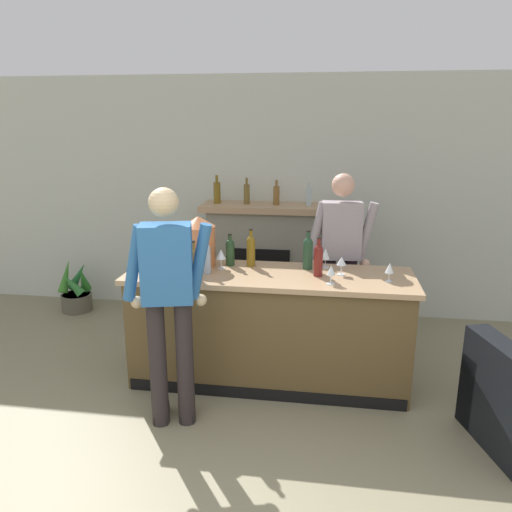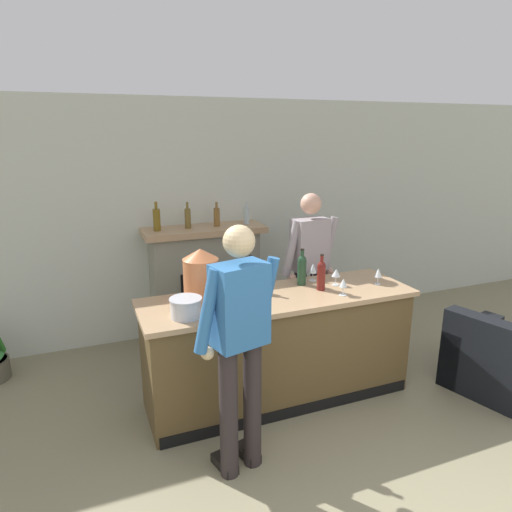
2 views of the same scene
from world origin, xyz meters
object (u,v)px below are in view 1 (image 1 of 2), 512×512
Objects in this scene: wine_bottle_merlot_tall at (318,259)px; wine_bottle_riesling_slim at (308,252)px; wine_glass_front_right at (390,269)px; wine_glass_near_bucket at (221,255)px; wine_glass_mid_counter at (342,262)px; potted_plant_corner at (76,292)px; wine_bottle_cabernet_heavy at (194,262)px; wine_glass_back_row at (331,271)px; person_customer at (168,299)px; wine_bottle_port_short at (230,251)px; wine_glass_by_dispenser at (326,255)px; wine_bottle_burgundy_dark at (206,257)px; fireplace_stone at (262,260)px; wine_bottle_rose_blush at (251,249)px; ice_bucket_steel at (164,266)px; copper_dispenser at (199,241)px; person_bartender at (340,259)px.

wine_bottle_riesling_slim is (-0.10, 0.19, 0.01)m from wine_bottle_merlot_tall.
wine_bottle_riesling_slim is at bearing 116.31° from wine_bottle_merlot_tall.
wine_glass_near_bucket reaches higher than wine_glass_front_right.
potted_plant_corner is at bearing 157.77° from wine_glass_mid_counter.
wine_bottle_cabernet_heavy is 2.08× the size of wine_glass_back_row.
wine_bottle_merlot_tall is at bearing -6.13° from wine_glass_near_bucket.
person_customer is at bearing -157.00° from wine_glass_front_right.
wine_bottle_port_short is 1.86× the size of wine_glass_mid_counter.
wine_glass_by_dispenser is at bearing 24.74° from wine_bottle_cabernet_heavy.
wine_bottle_burgundy_dark is 0.18m from wine_glass_near_bucket.
wine_bottle_cabernet_heavy is (-0.33, -1.74, 0.46)m from fireplace_stone.
wine_bottle_rose_blush is at bearing 64.98° from person_customer.
wine_bottle_cabernet_heavy is 1.00m from wine_bottle_riesling_slim.
wine_bottle_burgundy_dark is at bearing -122.79° from wine_glass_near_bucket.
ice_bucket_steel is at bearing -42.16° from potted_plant_corner.
copper_dispenser is 1.26m from wine_glass_mid_counter.
fireplace_stone is at bearing 113.69° from wine_bottle_riesling_slim.
wine_bottle_cabernet_heavy is (-1.19, -0.81, 0.15)m from person_bartender.
wine_bottle_cabernet_heavy is at bearing -116.11° from wine_bottle_port_short.
wine_bottle_rose_blush is 0.50m from wine_bottle_riesling_slim.
wine_glass_near_bucket is (-0.24, -0.12, -0.03)m from wine_bottle_rose_blush.
wine_glass_by_dispenser is at bearing -19.88° from potted_plant_corner.
wine_glass_front_right is at bearing -13.25° from wine_bottle_rose_blush.
wine_glass_near_bucket is at bearing 173.75° from wine_glass_front_right.
wine_glass_near_bucket is (-0.75, -0.10, -0.03)m from wine_bottle_riesling_slim.
person_bartender is 0.53m from wine_glass_mid_counter.
ice_bucket_steel is 1.47× the size of wine_glass_by_dispenser.
wine_bottle_riesling_slim is at bearing -2.01° from wine_bottle_rose_blush.
wine_glass_mid_counter is (1.13, 0.12, -0.03)m from wine_bottle_burgundy_dark.
wine_bottle_cabernet_heavy is (1.94, -1.57, 0.91)m from potted_plant_corner.
person_bartender reaches higher than potted_plant_corner.
wine_bottle_merlot_tall reaches higher than wine_glass_near_bucket.
person_bartender is at bearing 53.40° from wine_bottle_riesling_slim.
wine_bottle_burgundy_dark reaches higher than wine_glass_mid_counter.
copper_dispenser is 2.59× the size of wine_glass_near_bucket.
wine_glass_near_bucket is (0.10, 0.15, -0.02)m from wine_bottle_burgundy_dark.
fireplace_stone is 1.51m from wine_glass_by_dispenser.
person_bartender reaches higher than wine_bottle_rose_blush.
person_customer reaches higher than potted_plant_corner.
wine_bottle_rose_blush reaches higher than wine_bottle_merlot_tall.
fireplace_stone is 4.99× the size of wine_bottle_merlot_tall.
wine_bottle_rose_blush is 0.27m from wine_glass_near_bucket.
wine_bottle_burgundy_dark is at bearing 179.80° from wine_glass_front_right.
wine_glass_by_dispenser reaches higher than wine_glass_front_right.
wine_bottle_rose_blush is (0.07, -1.30, 0.47)m from fireplace_stone.
wine_glass_mid_counter is at bearing -24.89° from wine_bottle_riesling_slim.
fireplace_stone is at bearing 70.13° from ice_bucket_steel.
fireplace_stone is 0.92× the size of person_bartender.
ice_bucket_steel is 0.51m from wine_glass_near_bucket.
wine_bottle_rose_blush is 0.81m from wine_glass_mid_counter.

